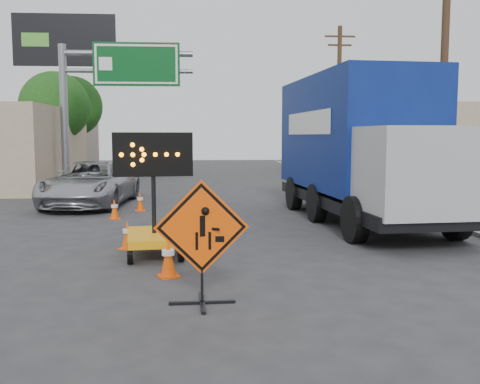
{
  "coord_description": "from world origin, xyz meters",
  "views": [
    {
      "loc": [
        -0.0,
        -7.62,
        2.6
      ],
      "look_at": [
        0.72,
        3.13,
        1.46
      ],
      "focal_mm": 40.0,
      "sensor_mm": 36.0,
      "label": 1
    }
  ],
  "objects": [
    {
      "name": "ground",
      "position": [
        0.0,
        0.0,
        0.0
      ],
      "size": [
        100.0,
        100.0,
        0.0
      ],
      "primitive_type": "plane",
      "color": "#2D2D30",
      "rests_on": "ground"
    },
    {
      "name": "curb_right",
      "position": [
        7.2,
        15.0,
        0.06
      ],
      "size": [
        0.4,
        60.0,
        0.12
      ],
      "primitive_type": "cube",
      "color": "gray",
      "rests_on": "ground"
    },
    {
      "name": "sidewalk_right",
      "position": [
        9.5,
        15.0,
        0.07
      ],
      "size": [
        4.0,
        60.0,
        0.15
      ],
      "primitive_type": "cube",
      "color": "gray",
      "rests_on": "ground"
    },
    {
      "name": "storefront_left_far",
      "position": [
        -15.0,
        34.0,
        2.2
      ],
      "size": [
        12.0,
        10.0,
        4.4
      ],
      "primitive_type": "cube",
      "color": "gray",
      "rests_on": "ground"
    },
    {
      "name": "building_right_far",
      "position": [
        13.0,
        30.0,
        2.3
      ],
      "size": [
        10.0,
        14.0,
        4.6
      ],
      "primitive_type": "cube",
      "color": "tan",
      "rests_on": "ground"
    },
    {
      "name": "highway_gantry",
      "position": [
        -4.43,
        17.96,
        5.07
      ],
      "size": [
        6.18,
        0.38,
        6.9
      ],
      "color": "slate",
      "rests_on": "ground"
    },
    {
      "name": "billboard",
      "position": [
        -8.35,
        25.87,
        7.35
      ],
      "size": [
        6.1,
        0.54,
        9.85
      ],
      "color": "slate",
      "rests_on": "ground"
    },
    {
      "name": "utility_pole_near",
      "position": [
        8.0,
        10.0,
        4.68
      ],
      "size": [
        1.8,
        0.26,
        9.0
      ],
      "color": "#442D1D",
      "rests_on": "ground"
    },
    {
      "name": "utility_pole_far",
      "position": [
        8.0,
        24.0,
        4.68
      ],
      "size": [
        1.8,
        0.26,
        9.0
      ],
      "color": "#442D1D",
      "rests_on": "ground"
    },
    {
      "name": "tree_left_near",
      "position": [
        -8.0,
        22.0,
        4.16
      ],
      "size": [
        3.71,
        3.71,
        6.03
      ],
      "color": "#442D1D",
      "rests_on": "ground"
    },
    {
      "name": "tree_left_far",
      "position": [
        -9.0,
        30.0,
        4.6
      ],
      "size": [
        4.1,
        4.1,
        6.66
      ],
      "color": "#442D1D",
      "rests_on": "ground"
    },
    {
      "name": "construction_sign",
      "position": [
        -0.05,
        0.46,
        1.02
      ],
      "size": [
        1.46,
        1.04,
        1.94
      ],
      "rotation": [
        0.0,
        0.0,
        0.05
      ],
      "color": "black",
      "rests_on": "ground"
    },
    {
      "name": "arrow_board",
      "position": [
        -1.09,
        3.89,
        0.61
      ],
      "size": [
        1.69,
        2.01,
        2.67
      ],
      "rotation": [
        0.0,
        0.0,
        0.13
      ],
      "color": "orange",
      "rests_on": "ground"
    },
    {
      "name": "pickup_truck",
      "position": [
        -4.25,
        12.59,
        0.82
      ],
      "size": [
        3.14,
        6.09,
        1.64
      ],
      "primitive_type": "imported",
      "rotation": [
        0.0,
        0.0,
        -0.07
      ],
      "color": "#ADAEB4",
      "rests_on": "ground"
    },
    {
      "name": "box_truck",
      "position": [
        4.71,
        8.27,
        2.01
      ],
      "size": [
        3.56,
        9.51,
        4.43
      ],
      "rotation": [
        0.0,
        0.0,
        0.08
      ],
      "color": "black",
      "rests_on": "ground"
    },
    {
      "name": "cone_a",
      "position": [
        -0.68,
        2.13,
        0.36
      ],
      "size": [
        0.47,
        0.47,
        0.72
      ],
      "rotation": [
        0.0,
        0.0,
        0.37
      ],
      "color": "#FD4F05",
      "rests_on": "ground"
    },
    {
      "name": "cone_b",
      "position": [
        -1.78,
        4.65,
        0.33
      ],
      "size": [
        0.44,
        0.44,
        0.66
      ],
      "rotation": [
        0.0,
        0.0,
        -0.38
      ],
      "color": "#FD4F05",
      "rests_on": "ground"
    },
    {
      "name": "cone_c",
      "position": [
        -0.65,
        8.08,
        0.37
      ],
      "size": [
        0.43,
        0.43,
        0.74
      ],
      "rotation": [
        0.0,
        0.0,
        -0.15
      ],
      "color": "#FD4F05",
      "rests_on": "ground"
    },
    {
      "name": "cone_d",
      "position": [
        -2.81,
        9.14,
        0.32
      ],
      "size": [
        0.42,
        0.42,
        0.65
      ],
      "rotation": [
        0.0,
        0.0,
        0.33
      ],
      "color": "#FD4F05",
      "rests_on": "ground"
    },
    {
      "name": "cone_e",
      "position": [
        -2.23,
        10.96,
        0.33
      ],
      "size": [
        0.38,
        0.38,
        0.67
      ],
      "rotation": [
        0.0,
        0.0,
        0.12
      ],
      "color": "#FD4F05",
      "rests_on": "ground"
    }
  ]
}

